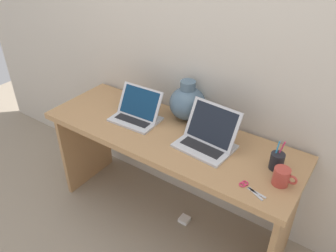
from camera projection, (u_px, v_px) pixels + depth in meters
ground_plane at (168, 216)px, 2.42m from camera, size 6.00×6.00×0.00m
back_wall at (198, 44)px, 1.99m from camera, size 4.40×0.04×2.40m
desk at (168, 152)px, 2.10m from camera, size 1.63×0.55×0.73m
laptop_left at (137, 112)px, 2.13m from camera, size 0.31×0.23×0.20m
laptop_right at (208, 136)px, 1.89m from camera, size 0.33×0.27×0.23m
green_vase at (187, 103)px, 2.11m from camera, size 0.23×0.23×0.26m
coffee_mug at (282, 177)px, 1.62m from camera, size 0.12×0.08×0.09m
pen_cup at (277, 161)px, 1.72m from camera, size 0.07×0.07×0.17m
scissors at (248, 187)px, 1.62m from camera, size 0.15×0.08×0.01m
power_brick at (184, 219)px, 2.37m from camera, size 0.07×0.07×0.03m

